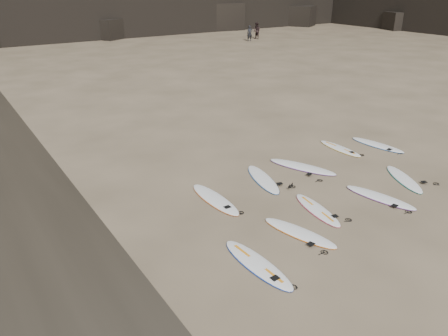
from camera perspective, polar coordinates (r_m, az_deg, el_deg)
The scene contains 13 objects.
ground at distance 14.91m, azimuth 15.46°, elevation -4.70°, with size 240.00×240.00×0.00m, color #897559.
surfboard_0 at distance 11.62m, azimuth 4.39°, elevation -12.37°, with size 0.63×2.64×0.10m, color white.
surfboard_1 at distance 13.04m, azimuth 9.82°, elevation -8.29°, with size 0.59×2.44×0.09m, color white.
surfboard_2 at distance 14.35m, azimuth 12.07°, elevation -5.32°, with size 0.56×2.35×0.08m, color white.
surfboard_3 at distance 15.70m, azimuth 19.70°, elevation -3.61°, with size 0.60×2.51×0.09m, color white.
surfboard_4 at distance 17.43m, azimuth 22.44°, elevation -1.30°, with size 0.59×2.45×0.09m, color white.
surfboard_5 at distance 14.67m, azimuth -1.19°, elevation -4.06°, with size 0.64×2.68×0.10m, color white.
surfboard_6 at distance 16.16m, azimuth 5.11°, elevation -1.42°, with size 0.63×2.61×0.09m, color white.
surfboard_7 at distance 17.38m, azimuth 10.18°, elevation 0.17°, with size 0.67×2.79×0.10m, color white.
surfboard_8 at distance 19.64m, azimuth 14.91°, elevation 2.50°, with size 0.56×2.31×0.08m, color white.
surfboard_9 at distance 20.54m, azimuth 19.39°, elevation 2.88°, with size 0.61×2.55×0.09m, color white.
person_a at distance 52.98m, azimuth 3.38°, elevation 17.15°, with size 0.64×0.42×1.75m, color black.
person_b at distance 54.89m, azimuth 4.30°, elevation 17.44°, with size 0.93×0.73×1.92m, color black.
Camera 1 is at (-10.26, -8.37, 6.88)m, focal length 35.00 mm.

